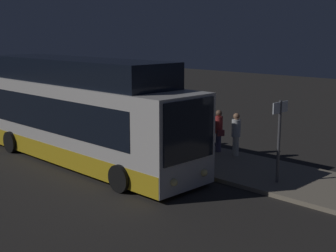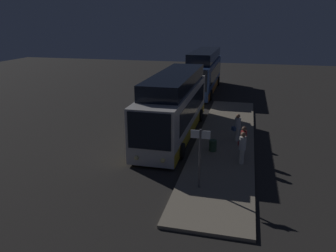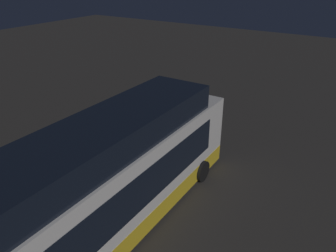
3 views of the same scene
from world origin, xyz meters
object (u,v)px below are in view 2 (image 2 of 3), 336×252
at_px(passenger_with_bags, 243,140).
at_px(suitcase, 243,134).
at_px(passenger_boarding, 242,147).
at_px(sign_post, 200,151).
at_px(trash_bin, 213,145).
at_px(bus_lead, 174,108).
at_px(bus_second, 204,73).
at_px(passenger_waiting, 237,127).

xyz_separation_m(passenger_with_bags, suitcase, (-3.06, -0.06, -0.69)).
relative_size(passenger_boarding, sign_post, 0.64).
xyz_separation_m(passenger_boarding, trash_bin, (-1.43, -1.66, -0.64)).
bearing_deg(sign_post, bus_lead, -159.02).
distance_m(bus_lead, suitcase, 4.74).
xyz_separation_m(bus_lead, passenger_boarding, (4.17, 4.57, -0.72)).
bearing_deg(trash_bin, passenger_boarding, 49.33).
relative_size(bus_second, trash_bin, 18.34).
bearing_deg(passenger_with_bags, passenger_waiting, -49.11).
bearing_deg(trash_bin, passenger_waiting, 147.22).
bearing_deg(bus_second, passenger_boarding, 13.73).
distance_m(bus_second, trash_bin, 17.57).
height_order(bus_second, trash_bin, bus_second).
height_order(bus_lead, suitcase, bus_lead).
bearing_deg(bus_lead, sign_post, 20.98).
bearing_deg(passenger_with_bags, sign_post, 96.78).
height_order(passenger_waiting, trash_bin, passenger_waiting).
distance_m(bus_lead, sign_post, 7.73).
distance_m(bus_lead, bus_second, 14.53).
distance_m(bus_second, passenger_waiting, 15.88).
bearing_deg(bus_second, passenger_waiting, 15.26).
bearing_deg(trash_bin, bus_second, -170.45).
relative_size(bus_second, passenger_with_bags, 6.71).
relative_size(bus_lead, trash_bin, 17.56).
relative_size(bus_lead, bus_second, 0.96).
distance_m(sign_post, trash_bin, 4.70).
relative_size(bus_second, passenger_waiting, 6.81).
xyz_separation_m(bus_second, passenger_waiting, (15.30, 4.17, -0.82)).
bearing_deg(passenger_boarding, passenger_with_bags, -174.82).
xyz_separation_m(passenger_waiting, sign_post, (6.46, -1.41, 0.79)).
bearing_deg(passenger_boarding, trash_bin, -124.32).
xyz_separation_m(suitcase, sign_post, (7.01, -1.76, 1.46)).
bearing_deg(sign_post, passenger_boarding, 149.47).
bearing_deg(suitcase, bus_lead, -92.64).
bearing_deg(passenger_waiting, bus_second, -25.53).
distance_m(bus_lead, passenger_with_bags, 5.68).
distance_m(passenger_waiting, suitcase, 0.93).
bearing_deg(sign_post, trash_bin, 178.26).
bearing_deg(passenger_waiting, sign_post, 126.93).
bearing_deg(sign_post, bus_second, -172.75).
xyz_separation_m(bus_second, trash_bin, (17.27, 2.90, -1.44)).
bearing_deg(sign_post, passenger_with_bags, 155.30).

